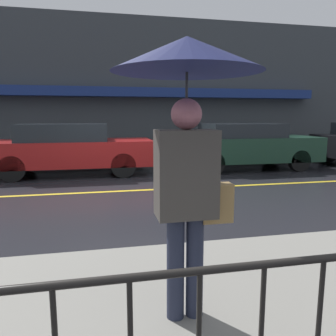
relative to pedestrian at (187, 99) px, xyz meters
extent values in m
plane|color=black|center=(-0.24, 5.08, -1.83)|extent=(80.00, 80.00, 0.00)
cube|color=gray|center=(-0.24, 0.06, -1.76)|extent=(28.00, 2.82, 0.14)
cube|color=gray|center=(-0.24, 9.72, -1.76)|extent=(28.00, 2.05, 0.14)
cube|color=gold|center=(-0.24, 5.08, -1.83)|extent=(25.20, 0.12, 0.01)
cube|color=#383D42|center=(-0.24, 10.89, 0.91)|extent=(28.00, 0.30, 5.49)
cube|color=navy|center=(-0.24, 10.47, 0.77)|extent=(16.80, 0.55, 0.35)
cylinder|color=black|center=(-0.24, -1.10, -0.75)|extent=(12.00, 0.04, 0.04)
cylinder|color=#23283D|center=(-0.08, 0.00, -1.28)|extent=(0.14, 0.14, 0.82)
cylinder|color=#23283D|center=(0.07, 0.00, -1.28)|extent=(0.14, 0.14, 0.82)
cube|color=#47423D|center=(-0.01, 0.00, -0.54)|extent=(0.45, 0.27, 0.65)
sphere|color=#B36772|center=(-0.01, 0.00, -0.10)|extent=(0.23, 0.23, 0.23)
cylinder|color=#262628|center=(-0.01, 0.00, -0.18)|extent=(0.02, 0.02, 0.73)
cone|color=#191E4C|center=(-0.01, 0.00, 0.31)|extent=(1.08, 1.08, 0.24)
cube|color=#9E7A47|center=(0.24, 0.00, -0.78)|extent=(0.24, 0.12, 0.30)
cube|color=maroon|center=(-1.44, 7.53, -1.18)|extent=(4.65, 1.75, 0.71)
cube|color=#1E2328|center=(-1.63, 7.53, -0.58)|extent=(2.42, 1.61, 0.48)
cylinder|color=black|center=(0.00, 8.30, -1.49)|extent=(0.69, 0.22, 0.69)
cylinder|color=black|center=(0.00, 6.77, -1.49)|extent=(0.69, 0.22, 0.69)
cylinder|color=black|center=(-2.88, 8.30, -1.49)|extent=(0.69, 0.22, 0.69)
cylinder|color=black|center=(-2.88, 6.77, -1.49)|extent=(0.69, 0.22, 0.69)
cube|color=#193828|center=(4.02, 7.53, -1.17)|extent=(4.53, 1.92, 0.76)
cube|color=#1E2328|center=(3.84, 7.53, -0.58)|extent=(2.36, 1.76, 0.42)
cylinder|color=black|center=(5.43, 8.38, -1.50)|extent=(0.67, 0.22, 0.67)
cylinder|color=black|center=(5.43, 6.69, -1.50)|extent=(0.67, 0.22, 0.67)
cylinder|color=black|center=(2.62, 8.38, -1.50)|extent=(0.67, 0.22, 0.67)
cylinder|color=black|center=(2.62, 6.69, -1.50)|extent=(0.67, 0.22, 0.67)
cylinder|color=black|center=(7.72, 8.33, -1.47)|extent=(0.71, 0.22, 0.71)
camera|label=1|loc=(-0.63, -2.32, -0.11)|focal=35.00mm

